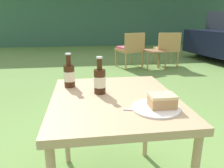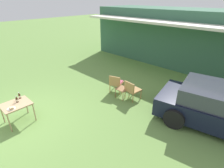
{
  "view_description": "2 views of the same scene",
  "coord_description": "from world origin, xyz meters",
  "px_view_note": "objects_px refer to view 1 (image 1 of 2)",
  "views": [
    {
      "loc": [
        -0.18,
        -1.18,
        1.15
      ],
      "look_at": [
        0.0,
        0.1,
        0.75
      ],
      "focal_mm": 35.0,
      "sensor_mm": 36.0,
      "label": 1
    },
    {
      "loc": [
        5.51,
        -1.28,
        3.78
      ],
      "look_at": [
        1.52,
        2.89,
        0.9
      ],
      "focal_mm": 28.0,
      "sensor_mm": 36.0,
      "label": 2
    }
  ],
  "objects_px": {
    "garden_side_table": "(154,53)",
    "cola_bottle_near": "(100,80)",
    "cake_on_plate": "(159,104)",
    "cola_bottle_far": "(69,75)",
    "wicker_chair_plain": "(167,47)",
    "patio_table": "(114,108)",
    "wicker_chair_cushioned": "(130,48)"
  },
  "relations": [
    {
      "from": "garden_side_table",
      "to": "cola_bottle_near",
      "type": "distance_m",
      "value": 3.84
    },
    {
      "from": "cake_on_plate",
      "to": "cola_bottle_far",
      "type": "distance_m",
      "value": 0.64
    },
    {
      "from": "cola_bottle_near",
      "to": "cola_bottle_far",
      "type": "distance_m",
      "value": 0.25
    },
    {
      "from": "garden_side_table",
      "to": "cola_bottle_far",
      "type": "height_order",
      "value": "cola_bottle_far"
    },
    {
      "from": "garden_side_table",
      "to": "wicker_chair_plain",
      "type": "bearing_deg",
      "value": 23.75
    },
    {
      "from": "garden_side_table",
      "to": "cake_on_plate",
      "type": "height_order",
      "value": "cake_on_plate"
    },
    {
      "from": "cola_bottle_near",
      "to": "cola_bottle_far",
      "type": "bearing_deg",
      "value": 140.65
    },
    {
      "from": "patio_table",
      "to": "cola_bottle_near",
      "type": "xyz_separation_m",
      "value": [
        -0.08,
        0.08,
        0.15
      ]
    },
    {
      "from": "wicker_chair_cushioned",
      "to": "cake_on_plate",
      "type": "xyz_separation_m",
      "value": [
        -0.73,
        -3.97,
        0.27
      ]
    },
    {
      "from": "patio_table",
      "to": "cake_on_plate",
      "type": "xyz_separation_m",
      "value": [
        0.2,
        -0.2,
        0.1
      ]
    },
    {
      "from": "wicker_chair_cushioned",
      "to": "cola_bottle_far",
      "type": "relative_size",
      "value": 3.55
    },
    {
      "from": "garden_side_table",
      "to": "patio_table",
      "type": "relative_size",
      "value": 0.54
    },
    {
      "from": "wicker_chair_cushioned",
      "to": "cola_bottle_near",
      "type": "distance_m",
      "value": 3.84
    },
    {
      "from": "garden_side_table",
      "to": "patio_table",
      "type": "bearing_deg",
      "value": -112.02
    },
    {
      "from": "wicker_chair_plain",
      "to": "garden_side_table",
      "type": "distance_m",
      "value": 0.41
    },
    {
      "from": "wicker_chair_cushioned",
      "to": "cola_bottle_near",
      "type": "xyz_separation_m",
      "value": [
        -1.01,
        -3.69,
        0.32
      ]
    },
    {
      "from": "wicker_chair_cushioned",
      "to": "cake_on_plate",
      "type": "relative_size",
      "value": 3.25
    },
    {
      "from": "garden_side_table",
      "to": "cake_on_plate",
      "type": "bearing_deg",
      "value": -108.25
    },
    {
      "from": "patio_table",
      "to": "cola_bottle_near",
      "type": "relative_size",
      "value": 3.78
    },
    {
      "from": "wicker_chair_plain",
      "to": "patio_table",
      "type": "height_order",
      "value": "wicker_chair_plain"
    },
    {
      "from": "garden_side_table",
      "to": "patio_table",
      "type": "xyz_separation_m",
      "value": [
        -1.45,
        -3.59,
        0.26
      ]
    },
    {
      "from": "wicker_chair_plain",
      "to": "cake_on_plate",
      "type": "distance_m",
      "value": 4.27
    },
    {
      "from": "wicker_chair_cushioned",
      "to": "cake_on_plate",
      "type": "distance_m",
      "value": 4.05
    },
    {
      "from": "garden_side_table",
      "to": "cola_bottle_far",
      "type": "bearing_deg",
      "value": -117.16
    },
    {
      "from": "wicker_chair_plain",
      "to": "wicker_chair_cushioned",
      "type": "bearing_deg",
      "value": 4.36
    },
    {
      "from": "wicker_chair_plain",
      "to": "cola_bottle_near",
      "type": "xyz_separation_m",
      "value": [
        -1.89,
        -3.66,
        0.32
      ]
    },
    {
      "from": "patio_table",
      "to": "cola_bottle_far",
      "type": "bearing_deg",
      "value": 138.24
    },
    {
      "from": "wicker_chair_cushioned",
      "to": "patio_table",
      "type": "height_order",
      "value": "wicker_chair_cushioned"
    },
    {
      "from": "cake_on_plate",
      "to": "cola_bottle_near",
      "type": "distance_m",
      "value": 0.4
    },
    {
      "from": "wicker_chair_cushioned",
      "to": "cola_bottle_far",
      "type": "xyz_separation_m",
      "value": [
        -1.2,
        -3.53,
        0.32
      ]
    },
    {
      "from": "garden_side_table",
      "to": "wicker_chair_cushioned",
      "type": "bearing_deg",
      "value": 160.17
    },
    {
      "from": "cola_bottle_far",
      "to": "wicker_chair_plain",
      "type": "bearing_deg",
      "value": 59.32
    }
  ]
}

